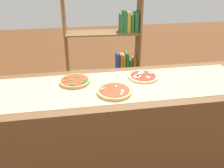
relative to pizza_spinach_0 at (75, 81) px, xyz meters
The scene contains 6 objects.
counter 0.57m from the pizza_spinach_0, 21.77° to the right, with size 2.58×0.68×0.95m, color brown.
parchment_paper 0.30m from the pizza_spinach_0, 21.77° to the right, with size 2.13×0.52×0.00m, color tan.
pizza_spinach_0 is the anchor object (origin of this frame).
pizza_mushroom_1 0.35m from the pizza_spinach_0, 37.62° to the right, with size 0.26×0.26×0.03m.
pizza_mozzarella_2 0.56m from the pizza_spinach_0, ahead, with size 0.25×0.25×0.02m.
bookshelf 1.16m from the pizza_spinach_0, 65.48° to the left, with size 0.90×0.32×1.60m.
Camera 1 is at (-0.26, -1.57, 1.78)m, focal length 37.64 mm.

